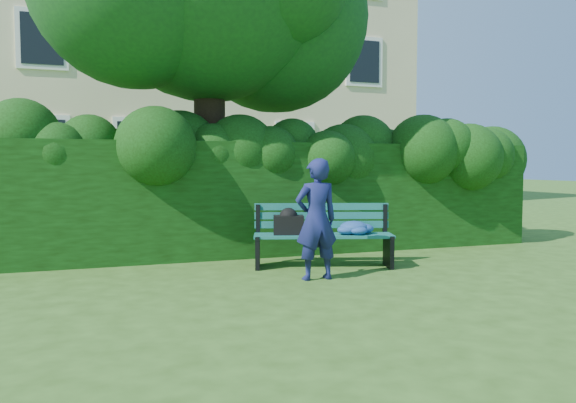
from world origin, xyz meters
name	(u,v)px	position (x,y,z in m)	size (l,w,h in m)	color
ground	(304,279)	(0.00, 0.00, 0.00)	(80.00, 80.00, 0.00)	#2F4F19
apartment_building	(160,36)	(0.00, 13.99, 6.00)	(16.00, 8.08, 12.00)	#C4B284
hedge	(255,199)	(0.00, 2.20, 0.90)	(10.00, 1.00, 1.80)	black
park_bench	(323,231)	(0.58, 0.73, 0.51)	(2.02, 1.12, 0.89)	#0F4F43
man_reading	(316,219)	(0.14, -0.07, 0.76)	(0.56, 0.37, 1.53)	navy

